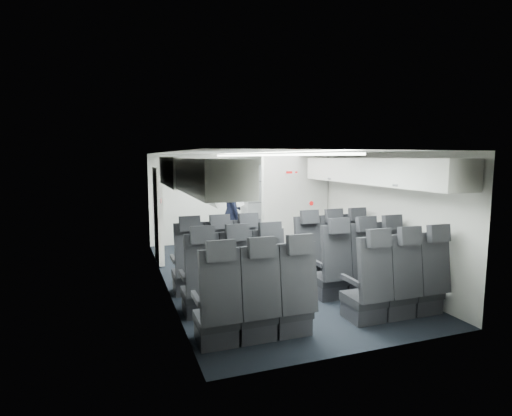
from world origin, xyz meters
TOP-DOWN VIEW (x-y plane):
  - cabin_shell at (0.00, 0.00)m, footprint 3.41×6.01m
  - seat_row_front at (-0.00, -0.53)m, footprint 3.33×0.56m
  - seat_row_mid at (-0.00, -1.43)m, footprint 3.33×0.56m
  - seat_row_rear at (-0.00, -2.33)m, footprint 3.33×0.56m
  - overhead_bin_left_rear at (-1.40, -2.00)m, footprint 0.53×1.80m
  - overhead_bin_left_front_open at (-1.44, -0.25)m, footprint 0.64×1.70m
  - overhead_bin_right_rear at (1.40, -2.00)m, footprint 0.53×1.80m
  - overhead_bin_right_front at (1.40, -0.25)m, footprint 0.53×1.70m
  - bulkhead_partition at (0.98, 0.80)m, footprint 1.40×0.15m
  - galley_unit at (0.95, 2.72)m, footprint 0.85×0.52m
  - boarding_door at (-1.64, 1.55)m, footprint 0.12×1.27m
  - flight_attendant at (-0.11, 1.69)m, footprint 0.43×0.65m
  - carry_on_bag at (-1.43, -0.27)m, footprint 0.45×0.35m
  - papers at (0.08, 1.64)m, footprint 0.18×0.06m

SIDE VIEW (x-z plane):
  - seat_row_front at x=0.00m, z-range -0.21..1.02m
  - seat_row_mid at x=0.00m, z-range -0.21..1.02m
  - seat_row_rear at x=0.00m, z-range -0.21..1.02m
  - flight_attendant at x=-0.11m, z-range 0.00..1.77m
  - galley_unit at x=0.95m, z-range 0.00..1.90m
  - boarding_door at x=-1.64m, z-range 0.02..1.88m
  - bulkhead_partition at x=0.98m, z-range 0.01..2.14m
  - papers at x=0.08m, z-range 1.04..1.16m
  - cabin_shell at x=0.00m, z-range 0.04..2.21m
  - overhead_bin_left_front_open at x=-1.44m, z-range 1.38..2.10m
  - carry_on_bag at x=-1.43m, z-range 1.66..1.91m
  - overhead_bin_right_front at x=1.40m, z-range 1.66..2.06m
  - overhead_bin_left_rear at x=-1.40m, z-range 1.66..2.06m
  - overhead_bin_right_rear at x=1.40m, z-range 1.66..2.06m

